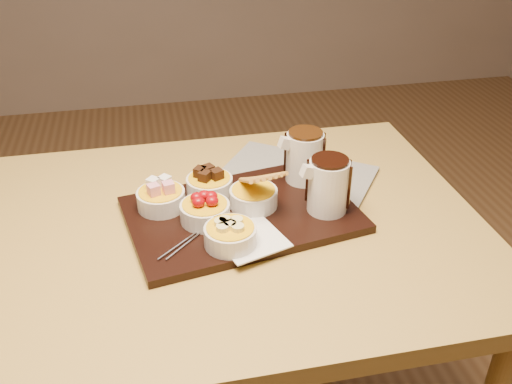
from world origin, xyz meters
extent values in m
cube|color=#AF8E41|center=(0.00, 0.00, 0.73)|extent=(1.20, 0.80, 0.04)
cylinder|color=#AF8E41|center=(0.54, 0.34, 0.35)|extent=(0.06, 0.06, 0.71)
cube|color=black|center=(0.11, 0.01, 0.76)|extent=(0.50, 0.38, 0.02)
cube|color=white|center=(0.11, -0.09, 0.77)|extent=(0.15, 0.15, 0.00)
cylinder|color=silver|center=(-0.05, 0.06, 0.79)|extent=(0.10, 0.10, 0.04)
cylinder|color=silver|center=(0.05, 0.09, 0.79)|extent=(0.10, 0.10, 0.04)
cylinder|color=silver|center=(0.03, -0.01, 0.79)|extent=(0.10, 0.10, 0.04)
cylinder|color=silver|center=(0.14, 0.03, 0.79)|extent=(0.10, 0.10, 0.04)
cylinder|color=silver|center=(0.07, -0.10, 0.79)|extent=(0.10, 0.10, 0.04)
cylinder|color=silver|center=(0.28, -0.02, 0.82)|extent=(0.09, 0.09, 0.11)
cylinder|color=silver|center=(0.27, 0.11, 0.82)|extent=(0.09, 0.09, 0.11)
cube|color=beige|center=(0.25, 0.13, 0.76)|extent=(0.43, 0.42, 0.01)
camera|label=1|loc=(-0.06, -0.96, 1.41)|focal=40.00mm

